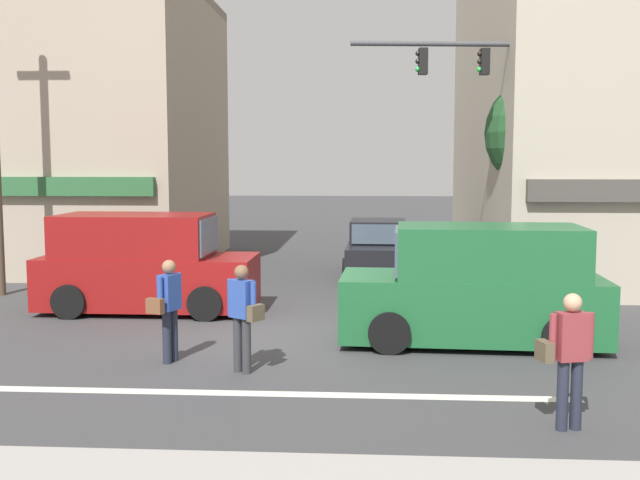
{
  "coord_description": "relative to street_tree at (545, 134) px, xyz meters",
  "views": [
    {
      "loc": [
        1.55,
        -13.6,
        3.21
      ],
      "look_at": [
        0.57,
        2.0,
        1.6
      ],
      "focal_mm": 42.0,
      "sensor_mm": 36.0,
      "label": 1
    }
  ],
  "objects": [
    {
      "name": "street_tree",
      "position": [
        0.0,
        0.0,
        0.0
      ],
      "size": [
        2.99,
        2.99,
        5.45
      ],
      "color": "#4C3823",
      "rests_on": "ground"
    },
    {
      "name": "sedan_crossing_rightbound",
      "position": [
        -4.09,
        2.42,
        -3.22
      ],
      "size": [
        1.96,
        4.14,
        1.58
      ],
      "color": "black",
      "rests_on": "ground"
    },
    {
      "name": "traffic_light_mast",
      "position": [
        -1.01,
        -1.1,
        0.24
      ],
      "size": [
        4.87,
        0.62,
        6.2
      ],
      "color": "#47474C",
      "rests_on": "ground"
    },
    {
      "name": "pedestrian_far_side",
      "position": [
        -6.3,
        -7.89,
        -2.98
      ],
      "size": [
        0.62,
        0.55,
        1.67
      ],
      "color": "#333338",
      "rests_on": "ground"
    },
    {
      "name": "utility_pole_far_right",
      "position": [
        3.0,
        3.3,
        0.49
      ],
      "size": [
        1.4,
        0.22,
        8.54
      ],
      "color": "brown",
      "rests_on": "ground"
    },
    {
      "name": "lane_marking_stripe",
      "position": [
        -5.97,
        -8.93,
        -3.93
      ],
      "size": [
        9.0,
        0.24,
        0.01
      ],
      "primitive_type": "cube",
      "color": "silver",
      "rests_on": "ground"
    },
    {
      "name": "van_crossing_center",
      "position": [
        -2.46,
        -5.77,
        -2.93
      ],
      "size": [
        4.68,
        2.21,
        2.11
      ],
      "color": "#1E6033",
      "rests_on": "ground"
    },
    {
      "name": "pedestrian_mid_crossing",
      "position": [
        -7.58,
        -7.39,
        -2.98
      ],
      "size": [
        0.48,
        0.66,
        1.67
      ],
      "color": "#232838",
      "rests_on": "ground"
    },
    {
      "name": "van_parked_curbside",
      "position": [
        -9.22,
        -3.25,
        -2.93
      ],
      "size": [
        4.61,
        2.07,
        2.11
      ],
      "color": "maroon",
      "rests_on": "ground"
    },
    {
      "name": "pedestrian_foreground_with_bag",
      "position": [
        -1.99,
        -10.11,
        -2.98
      ],
      "size": [
        0.69,
        0.34,
        1.67
      ],
      "color": "#232838",
      "rests_on": "ground"
    },
    {
      "name": "ground_plane",
      "position": [
        -5.97,
        -5.43,
        -3.93
      ],
      "size": [
        120.0,
        120.0,
        0.0
      ],
      "primitive_type": "plane",
      "color": "#3D3D3F"
    }
  ]
}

